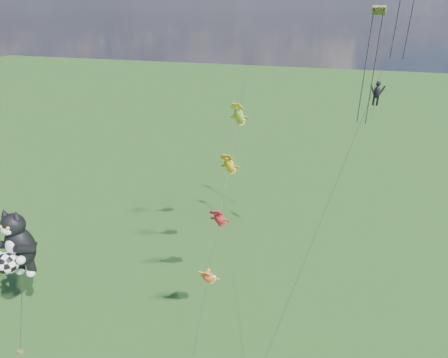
# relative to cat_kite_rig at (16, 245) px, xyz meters

# --- Properties ---
(ground) EXTENTS (300.00, 300.00, 0.00)m
(ground) POSITION_rel_cat_kite_rig_xyz_m (3.35, -1.23, -7.66)
(ground) COLOR #10340D
(cat_kite_rig) EXTENTS (2.58, 4.21, 10.47)m
(cat_kite_rig) POSITION_rel_cat_kite_rig_xyz_m (0.00, 0.00, 0.00)
(cat_kite_rig) COLOR brown
(cat_kite_rig) RESTS_ON ground
(fish_windsock_rig) EXTENTS (0.87, 15.97, 17.79)m
(fish_windsock_rig) POSITION_rel_cat_kite_rig_xyz_m (13.23, 8.03, 2.30)
(fish_windsock_rig) COLOR brown
(fish_windsock_rig) RESTS_ON ground
(parafoil_rig) EXTENTS (7.94, 16.23, 27.06)m
(parafoil_rig) POSITION_rel_cat_kite_rig_xyz_m (23.55, 12.46, 11.28)
(parafoil_rig) COLOR brown
(parafoil_rig) RESTS_ON ground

